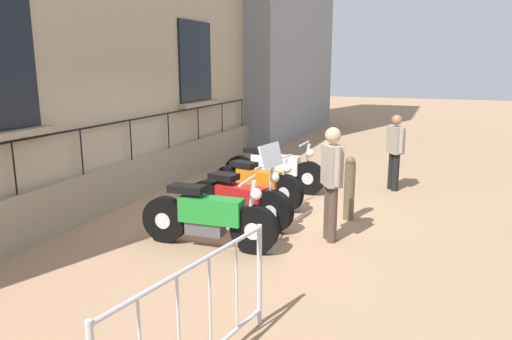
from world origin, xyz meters
The scene contains 9 objects.
ground_plane centered at (0.00, 0.00, 0.00)m, with size 60.00×60.00×0.00m, color #9E7A5B.
motorcycle_green centered at (0.08, -1.61, 0.43)m, with size 2.06×0.62×1.05m.
motorcycle_red centered at (0.10, -0.57, 0.42)m, with size 1.93×0.75×1.38m.
motorcycle_orange centered at (-0.04, 0.59, 0.41)m, with size 1.90×0.81×0.97m.
motorcycle_white centered at (-0.10, 1.66, 0.44)m, with size 2.17×0.58×1.04m.
crowd_barrier centered at (1.31, -4.30, 0.56)m, with size 0.38×2.08×1.05m.
bollard centered at (1.68, 0.36, 0.54)m, with size 0.18×0.18×1.08m.
pedestrian_standing centered at (1.61, -0.71, 0.95)m, with size 0.38×0.46×1.68m.
pedestrian_walking centered at (2.17, 2.63, 0.87)m, with size 0.39×0.45×1.55m.
Camera 1 is at (3.06, -7.42, 2.58)m, focal length 33.91 mm.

